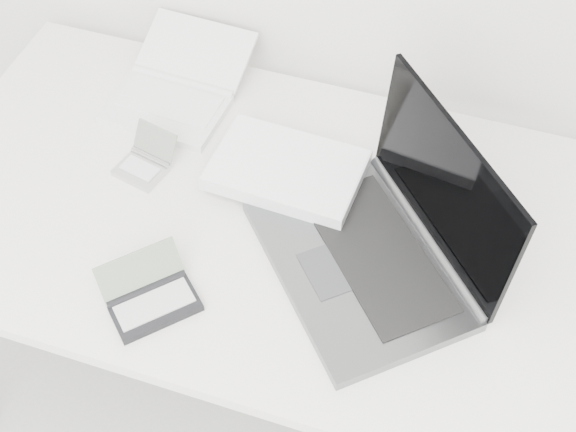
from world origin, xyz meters
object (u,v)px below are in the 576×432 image
(laptop_large, at_px, (353,219))
(netbook_open_white, at_px, (175,92))
(palmtop_charcoal, at_px, (151,298))
(desk, at_px, (309,238))

(laptop_large, xyz_separation_m, netbook_open_white, (-0.48, 0.25, -0.03))
(netbook_open_white, bearing_deg, palmtop_charcoal, -67.98)
(netbook_open_white, distance_m, palmtop_charcoal, 0.54)
(laptop_large, xyz_separation_m, palmtop_charcoal, (-0.30, -0.27, -0.03))
(netbook_open_white, height_order, palmtop_charcoal, netbook_open_white)
(laptop_large, bearing_deg, palmtop_charcoal, -90.34)
(desk, bearing_deg, laptop_large, 1.33)
(laptop_large, distance_m, netbook_open_white, 0.54)
(laptop_large, distance_m, palmtop_charcoal, 0.40)
(desk, relative_size, laptop_large, 2.59)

